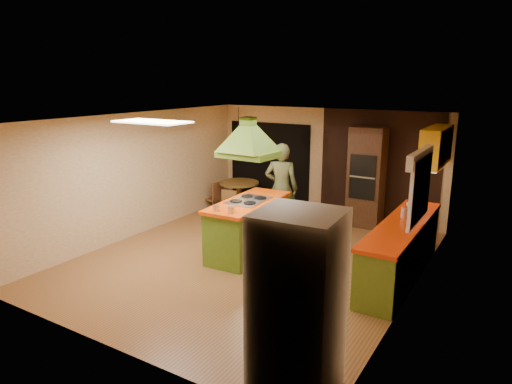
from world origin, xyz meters
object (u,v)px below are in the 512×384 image
Objects in this scene: refrigerator at (297,307)px; canister_large at (416,201)px; wall_oven at (367,177)px; kitchen_island at (249,227)px; man at (281,188)px; dining_table at (239,190)px.

canister_large is (0.13, 4.52, 0.05)m from refrigerator.
kitchen_island is at bearing -116.36° from wall_oven.
wall_oven reaches higher than canister_large.
wall_oven is at bearing -153.08° from man.
man reaches higher than kitchen_island.
wall_oven is at bearing 61.62° from kitchen_island.
refrigerator is 5.90m from wall_oven.
man is 9.56× the size of canister_large.
man is at bearing -177.62° from canister_large.
refrigerator reaches higher than man.
refrigerator is 0.90× the size of wall_oven.
canister_large is at bearing 26.42° from kitchen_island.
refrigerator is (2.49, -3.06, 0.47)m from kitchen_island.
wall_oven is 10.96× the size of canister_large.
kitchen_island reaches higher than dining_table.
wall_oven is 2.26× the size of dining_table.
kitchen_island is 3.04m from canister_large.
man reaches higher than dining_table.
refrigerator is 9.83× the size of canister_large.
dining_table is at bearing -171.73° from wall_oven.
wall_oven reaches higher than man.
kitchen_island is 3.07m from wall_oven.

